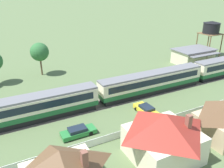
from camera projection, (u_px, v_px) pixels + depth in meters
The scene contains 10 objects.
ground_plane at pixel (163, 87), 46.60m from camera, with size 600.00×600.00×0.00m, color #566B42.
passenger_train at pixel (153, 81), 43.55m from camera, with size 65.54×2.85×3.97m.
railway_track at pixel (136, 96), 42.86m from camera, with size 130.02×3.60×0.04m.
station_building at pixel (193, 56), 59.89m from camera, with size 10.05×7.75×3.69m.
water_tower at pixel (211, 28), 63.08m from camera, with size 4.94×4.94×9.64m.
cottage_red_roof at pixel (164, 135), 26.75m from camera, with size 7.92×7.48×5.77m.
picket_fence_front at pixel (94, 142), 29.51m from camera, with size 46.77×0.06×1.05m, color white.
parked_car_yellow at pixel (146, 110), 36.98m from camera, with size 2.34×4.61×1.28m.
parked_car_green at pixel (78, 132), 31.57m from camera, with size 4.69×1.79×1.22m.
yard_tree_1 at pixel (40, 52), 50.81m from camera, with size 3.97×3.97×7.23m.
Camera 1 is at (-28.66, -33.16, 18.81)m, focal length 38.00 mm.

